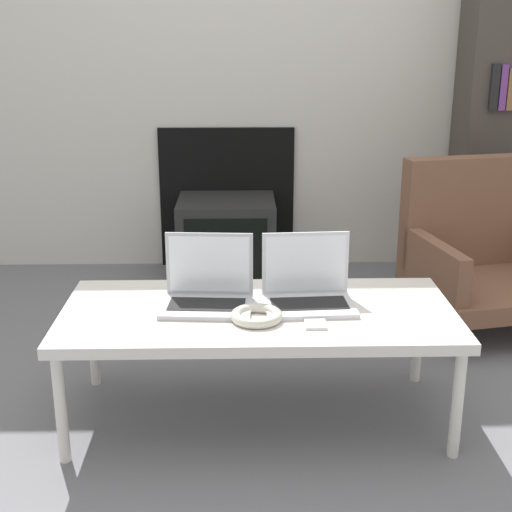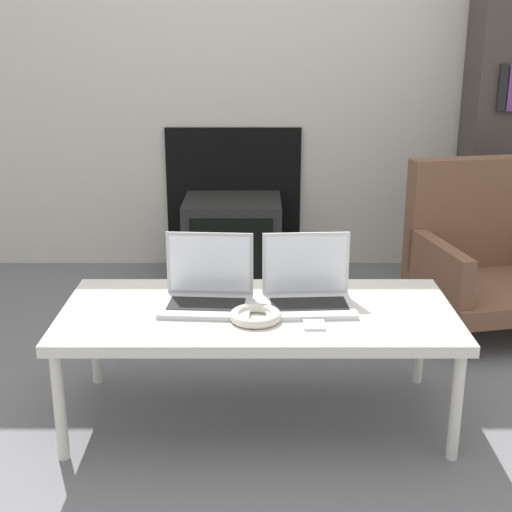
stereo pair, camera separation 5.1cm
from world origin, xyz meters
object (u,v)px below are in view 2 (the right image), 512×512
Objects in this scene: headphones at (254,316)px; tv at (231,239)px; laptop_left at (206,289)px; laptop_right at (306,289)px; phone at (312,321)px; armchair at (490,252)px.

tv is at bearing 94.53° from headphones.
laptop_left reaches higher than headphones.
laptop_left and laptop_right have the same top height.
laptop_left is 1.86× the size of headphones.
laptop_right reaches higher than headphones.
headphones is 0.18m from phone.
phone is 0.17× the size of armchair.
armchair is (0.87, 0.81, -0.13)m from laptop_right.
tv is (0.04, 1.38, -0.24)m from laptop_left.
laptop_left is 1.40m from tv.
phone is at bearing -143.65° from armchair.
laptop_right is 0.61× the size of tv.
laptop_right is 1.19m from armchair.
laptop_left reaches higher than tv.
laptop_right is at bearing -78.06° from tv.
tv is (-0.29, 1.38, -0.24)m from laptop_right.
armchair is at bearing 48.04° from phone.
tv is at bearing 92.42° from laptop_left.
laptop_left is 0.21m from headphones.
headphones is 1.41m from armchair.
laptop_left is at bearing 139.11° from headphones.
phone is at bearing -90.32° from laptop_right.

